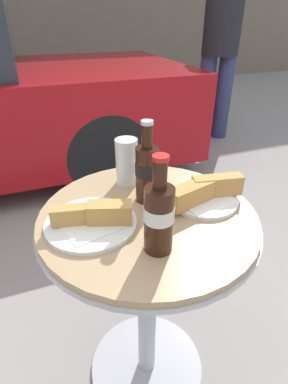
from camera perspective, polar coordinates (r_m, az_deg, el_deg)
ground_plane at (r=1.41m, az=0.50°, el=-30.20°), size 30.00×30.00×0.00m
bistro_table at (r=0.98m, az=0.64°, el=-15.23°), size 0.61×0.61×0.76m
cola_bottle_left at (r=0.66m, az=2.85°, el=-4.52°), size 0.07×0.07×0.24m
cola_bottle_right at (r=0.84m, az=0.55°, el=4.03°), size 0.07×0.07×0.24m
drinking_glass at (r=0.95m, az=-3.21°, el=5.41°), size 0.07×0.07×0.15m
lunch_plate_near at (r=0.78m, az=-9.78°, el=-5.06°), size 0.24×0.24×0.07m
lunch_plate_far at (r=0.88m, az=11.13°, el=-0.29°), size 0.24×0.20×0.07m
pedestrian at (r=3.45m, az=14.47°, el=26.48°), size 0.37×0.37×1.80m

